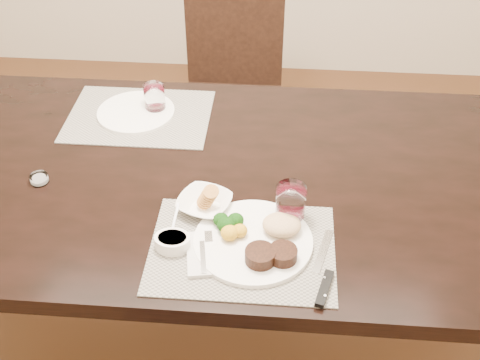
# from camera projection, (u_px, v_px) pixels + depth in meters

# --- Properties ---
(ground_plane) EXTENTS (4.50, 4.50, 0.00)m
(ground_plane) POSITION_uv_depth(u_px,v_px,m) (211.00, 331.00, 2.21)
(ground_plane) COLOR #492D17
(ground_plane) RESTS_ON ground
(dining_table) EXTENTS (2.00, 1.00, 0.75)m
(dining_table) POSITION_uv_depth(u_px,v_px,m) (205.00, 194.00, 1.79)
(dining_table) COLOR black
(dining_table) RESTS_ON ground
(chair_far) EXTENTS (0.42, 0.42, 0.90)m
(chair_far) POSITION_uv_depth(u_px,v_px,m) (233.00, 83.00, 2.61)
(chair_far) COLOR black
(chair_far) RESTS_ON ground
(placemat_near) EXTENTS (0.46, 0.34, 0.00)m
(placemat_near) POSITION_uv_depth(u_px,v_px,m) (242.00, 249.00, 1.50)
(placemat_near) COLOR gray
(placemat_near) RESTS_ON dining_table
(placemat_far) EXTENTS (0.46, 0.34, 0.00)m
(placemat_far) POSITION_uv_depth(u_px,v_px,m) (140.00, 116.00, 1.96)
(placemat_far) COLOR gray
(placemat_far) RESTS_ON dining_table
(dinner_plate) EXTENTS (0.30, 0.30, 0.05)m
(dinner_plate) POSITION_uv_depth(u_px,v_px,m) (259.00, 240.00, 1.50)
(dinner_plate) COLOR white
(dinner_plate) RESTS_ON placemat_near
(napkin_fork) EXTENTS (0.11, 0.16, 0.01)m
(napkin_fork) POSITION_uv_depth(u_px,v_px,m) (204.00, 253.00, 1.48)
(napkin_fork) COLOR silver
(napkin_fork) RESTS_ON placemat_near
(steak_knife) EXTENTS (0.06, 0.26, 0.01)m
(steak_knife) POSITION_uv_depth(u_px,v_px,m) (324.00, 279.00, 1.41)
(steak_knife) COLOR white
(steak_knife) RESTS_ON placemat_near
(cracker_bowl) EXTENTS (0.18, 0.18, 0.06)m
(cracker_bowl) POSITION_uv_depth(u_px,v_px,m) (204.00, 203.00, 1.60)
(cracker_bowl) COLOR white
(cracker_bowl) RESTS_ON placemat_near
(sauce_ramekin) EXTENTS (0.09, 0.13, 0.07)m
(sauce_ramekin) POSITION_uv_depth(u_px,v_px,m) (173.00, 241.00, 1.49)
(sauce_ramekin) COLOR white
(sauce_ramekin) RESTS_ON placemat_near
(wine_glass_near) EXTENTS (0.08, 0.08, 0.11)m
(wine_glass_near) POSITION_uv_depth(u_px,v_px,m) (290.00, 205.00, 1.55)
(wine_glass_near) COLOR white
(wine_glass_near) RESTS_ON placemat_near
(far_plate) EXTENTS (0.25, 0.25, 0.01)m
(far_plate) POSITION_uv_depth(u_px,v_px,m) (136.00, 112.00, 1.97)
(far_plate) COLOR white
(far_plate) RESTS_ON placemat_far
(wine_glass_far) EXTENTS (0.07, 0.07, 0.09)m
(wine_glass_far) POSITION_uv_depth(u_px,v_px,m) (155.00, 99.00, 1.96)
(wine_glass_far) COLOR white
(wine_glass_far) RESTS_ON placemat_far
(salt_cellar) EXTENTS (0.05, 0.05, 0.02)m
(salt_cellar) POSITION_uv_depth(u_px,v_px,m) (39.00, 179.00, 1.70)
(salt_cellar) COLOR white
(salt_cellar) RESTS_ON dining_table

